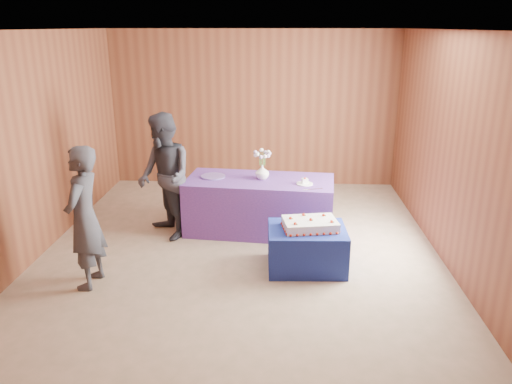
# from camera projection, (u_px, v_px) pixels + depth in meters

# --- Properties ---
(ground) EXTENTS (6.00, 6.00, 0.00)m
(ground) POSITION_uv_depth(u_px,v_px,m) (240.00, 253.00, 6.33)
(ground) COLOR gray
(ground) RESTS_ON ground
(room_shell) EXTENTS (5.04, 6.04, 2.72)m
(room_shell) POSITION_uv_depth(u_px,v_px,m) (239.00, 111.00, 5.76)
(room_shell) COLOR brown
(room_shell) RESTS_ON ground
(cake_table) EXTENTS (0.93, 0.74, 0.50)m
(cake_table) POSITION_uv_depth(u_px,v_px,m) (307.00, 248.00, 5.88)
(cake_table) COLOR navy
(cake_table) RESTS_ON ground
(serving_table) EXTENTS (2.08, 1.09, 0.75)m
(serving_table) POSITION_uv_depth(u_px,v_px,m) (260.00, 205.00, 6.92)
(serving_table) COLOR #673490
(serving_table) RESTS_ON ground
(sheet_cake) EXTENTS (0.70, 0.54, 0.15)m
(sheet_cake) POSITION_uv_depth(u_px,v_px,m) (310.00, 224.00, 5.78)
(sheet_cake) COLOR white
(sheet_cake) RESTS_ON cake_table
(vase) EXTENTS (0.23, 0.23, 0.20)m
(vase) POSITION_uv_depth(u_px,v_px,m) (262.00, 172.00, 6.79)
(vase) COLOR white
(vase) RESTS_ON serving_table
(flower_spray) EXTENTS (0.24, 0.24, 0.19)m
(flower_spray) POSITION_uv_depth(u_px,v_px,m) (262.00, 154.00, 6.71)
(flower_spray) COLOR #39712D
(flower_spray) RESTS_ON vase
(platter) EXTENTS (0.42, 0.42, 0.02)m
(platter) POSITION_uv_depth(u_px,v_px,m) (213.00, 176.00, 6.90)
(platter) COLOR #6951A3
(platter) RESTS_ON serving_table
(plate) EXTENTS (0.23, 0.23, 0.01)m
(plate) POSITION_uv_depth(u_px,v_px,m) (305.00, 184.00, 6.59)
(plate) COLOR white
(plate) RESTS_ON serving_table
(cake_slice) EXTENTS (0.09, 0.08, 0.09)m
(cake_slice) POSITION_uv_depth(u_px,v_px,m) (305.00, 181.00, 6.58)
(cake_slice) COLOR white
(cake_slice) RESTS_ON plate
(knife) EXTENTS (0.26, 0.10, 0.00)m
(knife) POSITION_uv_depth(u_px,v_px,m) (313.00, 189.00, 6.39)
(knife) COLOR #B4B4B9
(knife) RESTS_ON serving_table
(guest_left) EXTENTS (0.40, 0.59, 1.58)m
(guest_left) POSITION_uv_depth(u_px,v_px,m) (84.00, 218.00, 5.32)
(guest_left) COLOR #34353D
(guest_left) RESTS_ON ground
(guest_right) EXTENTS (0.99, 1.04, 1.69)m
(guest_right) POSITION_uv_depth(u_px,v_px,m) (164.00, 177.00, 6.58)
(guest_right) COLOR #2F2E37
(guest_right) RESTS_ON ground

